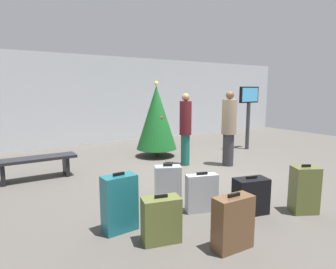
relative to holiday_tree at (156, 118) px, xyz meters
The scene contains 14 objects.
ground_plane 2.16m from the holiday_tree, 87.16° to the right, with size 16.00×16.00×0.00m, color #514C47.
back_wall 2.94m from the holiday_tree, 88.20° to the left, with size 16.00×0.20×3.06m, color #B7BCC1.
holiday_tree is the anchor object (origin of this frame).
flight_info_kiosk 3.07m from the holiday_tree, 12.40° to the right, with size 0.88×0.19×1.99m.
waiting_bench 3.39m from the holiday_tree, behind, with size 1.64×0.44×0.48m.
traveller_0 2.10m from the holiday_tree, 61.25° to the right, with size 0.48×0.48×1.85m.
traveller_1 1.26m from the holiday_tree, 84.65° to the right, with size 0.42×0.42×1.80m.
suitcase_0 3.98m from the holiday_tree, 109.44° to the right, with size 0.52×0.30×0.63m.
suitcase_1 4.28m from the holiday_tree, 99.78° to the right, with size 0.57×0.39×0.59m.
suitcase_2 5.06m from the holiday_tree, 109.39° to the right, with size 0.50×0.24×0.69m.
suitcase_3 4.61m from the holiday_tree, 89.80° to the right, with size 0.46×0.42×0.76m.
suitcase_4 4.50m from the holiday_tree, 126.18° to the right, with size 0.46×0.27×0.81m.
suitcase_5 3.49m from the holiday_tree, 116.59° to the right, with size 0.50×0.40×0.65m.
suitcase_6 4.80m from the holiday_tree, 119.10° to the right, with size 0.52×0.35×0.61m.
Camera 1 is at (-4.09, -5.17, 1.87)m, focal length 30.68 mm.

